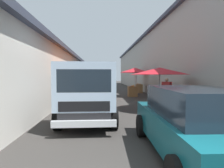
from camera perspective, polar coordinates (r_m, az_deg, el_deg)
name	(u,v)px	position (r m, az deg, el deg)	size (l,w,h in m)	color
ground	(115,97)	(14.88, 0.80, -3.99)	(90.00, 90.00, 0.00)	#33302D
building_left_whitewash	(36,75)	(17.94, -22.11, 2.53)	(49.80, 7.50, 3.48)	beige
building_right_concrete	(186,62)	(18.78, 21.69, 6.16)	(49.80, 7.50, 5.85)	gray
fruit_stall_mid_lane	(159,75)	(9.38, 14.19, 2.69)	(2.78, 2.78, 2.17)	#9E9EA3
fruit_stall_far_right	(84,76)	(10.09, -8.38, 2.48)	(2.75, 2.75, 2.15)	#9E9EA3
fruit_stall_far_left	(137,73)	(18.59, 7.54, 3.40)	(2.71, 2.71, 2.47)	#9E9EA3
fruit_stall_near_right	(135,74)	(15.14, 6.91, 3.15)	(2.43, 2.43, 2.40)	#9E9EA3
fruit_stall_near_left	(93,75)	(13.76, -5.79, 2.74)	(2.44, 2.44, 2.28)	#9E9EA3
hatchback_car	(195,122)	(4.30, 23.91, -10.54)	(3.95, 2.01, 1.45)	#0F4C56
delivery_truck	(88,95)	(6.58, -7.46, -3.19)	(4.94, 2.01, 2.08)	black
vendor_by_crates	(167,89)	(11.46, 16.30, -1.61)	(0.43, 0.51, 1.55)	navy
parked_scooter	(94,90)	(16.52, -5.39, -1.79)	(1.69, 0.32, 1.14)	black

